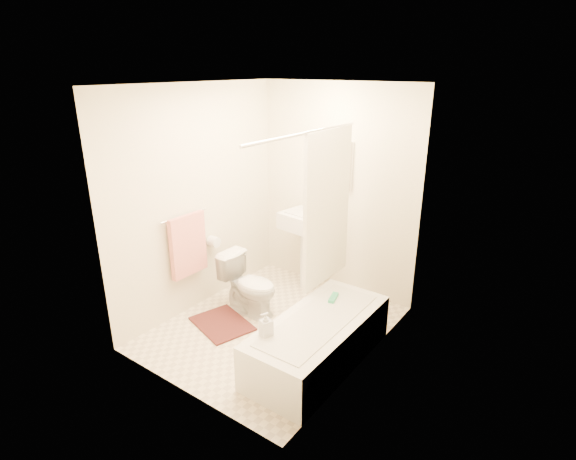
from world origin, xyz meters
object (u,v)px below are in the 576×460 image
Objects in this scene: bathtub at (319,340)px; bath_mat at (222,324)px; sink at (306,248)px; soap_bottle at (266,324)px; toilet at (250,285)px.

bath_mat is at bearing -176.16° from bathtub.
soap_bottle is at bearing -59.34° from sink.
bath_mat is (-1.14, -0.08, -0.20)m from bathtub.
soap_bottle is (0.68, -1.61, 0.02)m from sink.
bathtub is (1.07, -0.30, -0.11)m from toilet.
toilet is at bearing 164.36° from bathtub.
bath_mat is (-0.07, -0.38, -0.31)m from toilet.
soap_bottle is (-0.23, -0.46, 0.32)m from bathtub.
soap_bottle is at bearing -116.53° from bathtub.
bathtub is 2.42× the size of bath_mat.
sink reaches higher than soap_bottle.
toilet is 1.05× the size of bath_mat.
sink reaches higher than bath_mat.
bath_mat is at bearing 156.87° from soap_bottle.
sink is 4.89× the size of soap_bottle.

